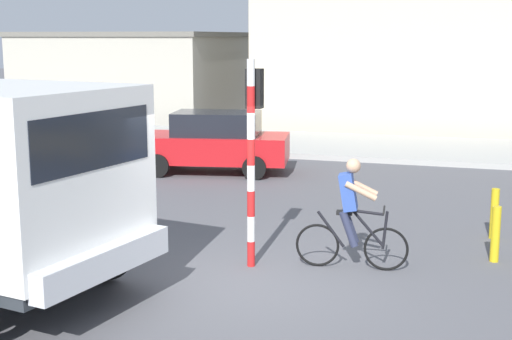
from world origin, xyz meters
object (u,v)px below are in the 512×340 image
cyclist (351,214)px  traffic_light_pole (252,134)px  bollard_near (495,234)px  car_white_mid (213,142)px  bollard_far (494,214)px

cyclist → traffic_light_pole: size_ratio=0.54×
cyclist → bollard_near: 2.40m
traffic_light_pole → car_white_mid: size_ratio=0.75×
traffic_light_pole → bollard_far: bearing=36.6°
traffic_light_pole → car_white_mid: (-3.36, 7.11, -1.25)m
car_white_mid → bollard_near: car_white_mid is taller
car_white_mid → cyclist: bearing=-54.6°
traffic_light_pole → bollard_far: traffic_light_pole is taller
car_white_mid → bollard_far: bearing=-32.3°
cyclist → traffic_light_pole: 1.94m
bollard_far → traffic_light_pole: bearing=-143.4°
cyclist → car_white_mid: size_ratio=0.41×
car_white_mid → bollard_near: bearing=-39.8°
traffic_light_pole → car_white_mid: 7.96m
cyclist → bollard_near: (2.13, 1.02, -0.41)m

